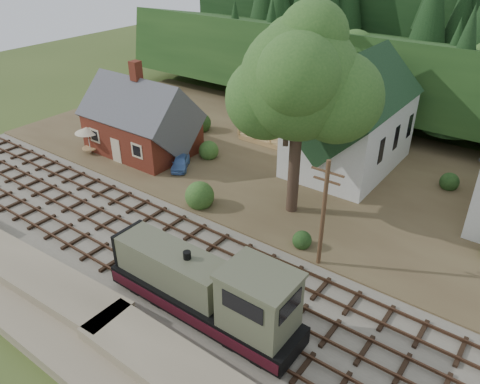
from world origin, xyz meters
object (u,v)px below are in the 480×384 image
Objects in this scene: locomotive at (209,291)px; car_green at (120,131)px; patio_set at (87,131)px; car_blue at (180,162)px.

car_green is at bearing 149.02° from locomotive.
locomotive is at bearing -121.57° from car_green.
car_green is at bearing 99.22° from patio_set.
patio_set is at bearing 162.76° from car_blue.
locomotive is at bearing -23.22° from patio_set.
locomotive is 4.52× the size of patio_set.
locomotive is 3.26× the size of car_green.
car_blue is (-14.47, 13.17, -1.26)m from locomotive.
locomotive reaches higher than patio_set.
car_blue is 10.56m from car_green.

